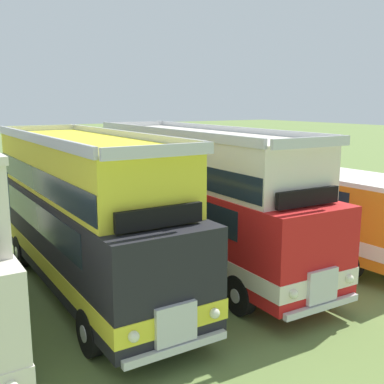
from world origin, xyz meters
TOP-DOWN VIEW (x-y plane):
  - bus_seventh_in_row at (7.98, -0.19)m, footprint 2.65×10.02m
  - bus_eighth_in_row at (11.97, 0.27)m, footprint 2.80×11.28m
  - bus_ninth_in_row at (15.96, 0.32)m, footprint 3.00×11.04m

SIDE VIEW (x-z plane):
  - bus_ninth_in_row at x=15.96m, z-range 0.26..3.25m
  - bus_seventh_in_row at x=7.98m, z-range 0.10..4.62m
  - bus_eighth_in_row at x=11.97m, z-range 0.10..4.62m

